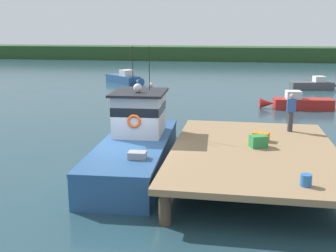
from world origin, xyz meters
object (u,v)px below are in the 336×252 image
moored_boat_far_right (298,103)px  mooring_buoy_outer (151,85)px  main_fishing_boat (137,142)px  crate_single_far (261,137)px  bait_bucket (306,180)px  moored_boat_far_left (125,79)px  mooring_buoy_inshore (128,98)px  moored_boat_outer_mooring (315,85)px  mooring_buoy_spare_mooring (123,117)px  deckhand_by_the_boat (291,112)px  crate_stack_mid_dock (258,141)px

moored_boat_far_right → mooring_buoy_outer: size_ratio=12.71×
main_fishing_boat → crate_single_far: size_ratio=16.47×
bait_bucket → moored_boat_far_left: (-13.63, 30.05, -0.88)m
mooring_buoy_inshore → mooring_buoy_outer: bearing=89.1°
bait_bucket → moored_boat_far_left: size_ratio=0.07×
moored_boat_outer_mooring → mooring_buoy_spare_mooring: bearing=-131.0°
main_fishing_boat → moored_boat_far_right: bearing=60.0°
deckhand_by_the_boat → moored_boat_far_right: bearing=80.9°
bait_bucket → mooring_buoy_spare_mooring: bearing=125.0°
crate_stack_mid_dock → bait_bucket: crate_stack_mid_dock is taller
main_fishing_boat → mooring_buoy_inshore: bearing=106.4°
crate_stack_mid_dock → bait_bucket: size_ratio=1.76×
moored_boat_far_left → mooring_buoy_inshore: (3.13, -10.27, -0.27)m
mooring_buoy_spare_mooring → mooring_buoy_inshore: 7.24m
moored_boat_far_right → bait_bucket: bearing=-96.8°
bait_bucket → moored_boat_far_left: bait_bucket is taller
moored_boat_far_right → mooring_buoy_outer: bearing=143.0°
moored_boat_far_right → moored_boat_outer_mooring: bearing=74.5°
moored_boat_far_right → crate_single_far: bearing=-103.2°
moored_boat_outer_mooring → moored_boat_far_left: bearing=176.1°
deckhand_by_the_boat → mooring_buoy_outer: deckhand_by_the_boat is taller
crate_single_far → mooring_buoy_inshore: crate_single_far is taller
mooring_buoy_outer → mooring_buoy_inshore: bearing=-90.9°
deckhand_by_the_boat → mooring_buoy_inshore: (-10.77, 13.27, -1.85)m
deckhand_by_the_boat → mooring_buoy_spare_mooring: 11.24m
main_fishing_boat → bait_bucket: size_ratio=29.06×
moored_boat_far_right → moored_boat_far_left: bearing=143.7°
mooring_buoy_spare_mooring → mooring_buoy_outer: 15.25m
crate_stack_mid_dock → mooring_buoy_inshore: bearing=120.3°
crate_single_far → moored_boat_outer_mooring: 24.86m
deckhand_by_the_boat → crate_single_far: bearing=-125.8°
mooring_buoy_inshore → mooring_buoy_spare_mooring: bearing=-77.3°
crate_single_far → moored_boat_far_left: size_ratio=0.12×
mooring_buoy_spare_mooring → mooring_buoy_inshore: size_ratio=0.84×
crate_single_far → mooring_buoy_inshore: 17.84m
moored_boat_far_left → moored_boat_far_right: bearing=-36.3°
moored_boat_outer_mooring → mooring_buoy_inshore: size_ratio=11.54×
moored_boat_far_left → moored_boat_outer_mooring: moored_boat_far_left is taller
bait_bucket → moored_boat_far_right: (2.20, 18.42, -0.93)m
mooring_buoy_spare_mooring → mooring_buoy_outer: mooring_buoy_outer is taller
main_fishing_boat → mooring_buoy_outer: 24.00m
crate_stack_mid_dock → mooring_buoy_outer: 25.84m
bait_bucket → mooring_buoy_inshore: bait_bucket is taller
bait_bucket → moored_boat_outer_mooring: size_ratio=0.07×
crate_stack_mid_dock → bait_bucket: bearing=-73.0°
main_fishing_boat → mooring_buoy_spare_mooring: main_fishing_boat is taller
main_fishing_boat → deckhand_by_the_boat: (6.21, 2.18, 1.05)m
moored_boat_outer_mooring → main_fishing_boat: bearing=-114.2°
deckhand_by_the_boat → crate_stack_mid_dock: bearing=-117.8°
mooring_buoy_outer → mooring_buoy_inshore: size_ratio=0.94×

